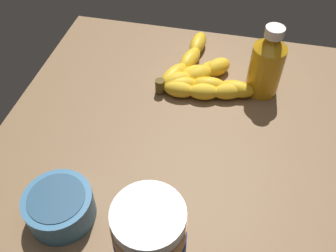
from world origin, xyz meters
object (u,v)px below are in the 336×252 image
peanut_butter_jar (150,244)px  small_bowl (60,206)px  honey_bottle (267,64)px  banana_bunch (198,76)px

peanut_butter_jar → small_bowl: size_ratio=1.51×
small_bowl → honey_bottle: bearing=-38.3°
banana_bunch → small_bowl: bearing=156.9°
honey_bottle → small_bowl: bearing=141.7°
banana_bunch → peanut_butter_jar: 42.28cm
small_bowl → banana_bunch: bearing=-23.1°
peanut_butter_jar → honey_bottle: (42.15, -13.21, -0.83)cm
banana_bunch → small_bowl: size_ratio=2.15×
banana_bunch → peanut_butter_jar: (-41.82, -0.39, 6.18)cm
peanut_butter_jar → small_bowl: bearing=72.3°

